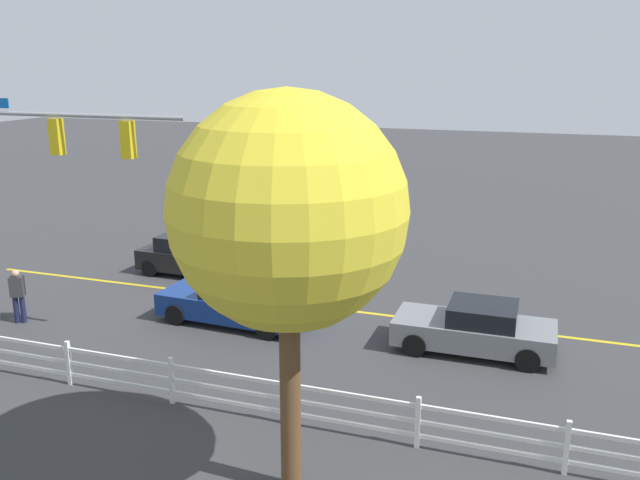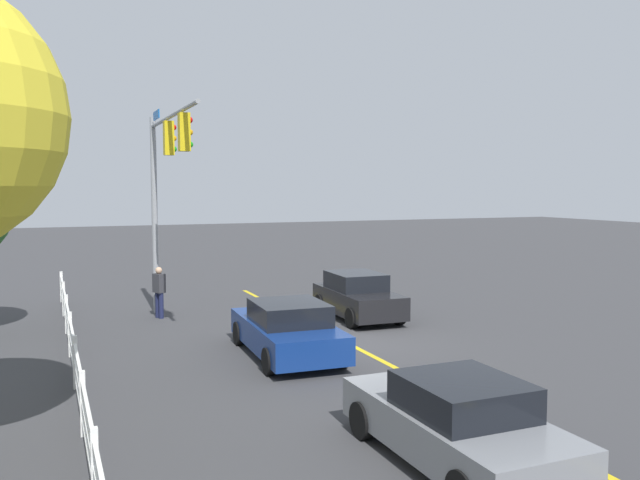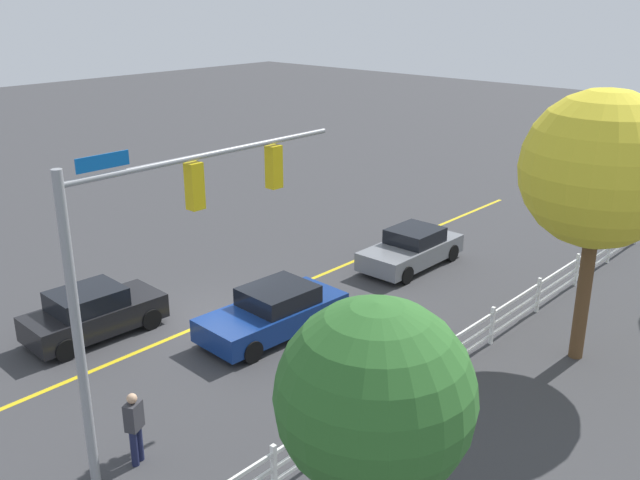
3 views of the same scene
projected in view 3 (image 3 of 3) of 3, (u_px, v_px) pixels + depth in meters
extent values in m
plane|color=#38383A|center=(212.00, 321.00, 21.68)|extent=(120.00, 120.00, 0.00)
cube|color=gold|center=(302.00, 283.00, 24.47)|extent=(28.00, 0.16, 0.01)
cylinder|color=gray|center=(78.00, 339.00, 13.42)|extent=(0.20, 0.20, 6.64)
cylinder|color=gray|center=(213.00, 154.00, 14.85)|extent=(7.00, 0.12, 0.12)
cube|color=#0C59B2|center=(103.00, 162.00, 12.93)|extent=(1.10, 0.03, 0.28)
cube|color=gold|center=(195.00, 186.00, 14.68)|extent=(0.32, 0.28, 1.00)
sphere|color=red|center=(189.00, 170.00, 14.67)|extent=(0.17, 0.17, 0.17)
sphere|color=orange|center=(190.00, 185.00, 14.78)|extent=(0.17, 0.17, 0.17)
sphere|color=#148C19|center=(191.00, 199.00, 14.89)|extent=(0.17, 0.17, 0.17)
cube|color=gold|center=(274.00, 167.00, 16.29)|extent=(0.32, 0.28, 1.00)
sphere|color=red|center=(269.00, 152.00, 16.28)|extent=(0.17, 0.17, 0.17)
sphere|color=orange|center=(269.00, 166.00, 16.39)|extent=(0.17, 0.17, 0.17)
sphere|color=#148C19|center=(270.00, 179.00, 16.49)|extent=(0.17, 0.17, 0.17)
cube|color=black|center=(95.00, 317.00, 20.61)|extent=(4.03, 1.88, 0.73)
cube|color=black|center=(86.00, 299.00, 20.26)|extent=(2.03, 1.63, 0.54)
cylinder|color=black|center=(122.00, 303.00, 22.13)|extent=(0.65, 0.25, 0.64)
cylinder|color=black|center=(151.00, 319.00, 21.07)|extent=(0.65, 0.25, 0.64)
cylinder|color=black|center=(39.00, 331.00, 20.32)|extent=(0.65, 0.25, 0.64)
cylinder|color=black|center=(66.00, 350.00, 19.26)|extent=(0.65, 0.25, 0.64)
cube|color=slate|center=(411.00, 252.00, 25.82)|extent=(4.34, 1.82, 0.66)
cube|color=black|center=(415.00, 235.00, 25.77)|extent=(1.81, 1.63, 0.52)
cylinder|color=black|center=(406.00, 275.00, 24.34)|extent=(0.64, 0.22, 0.64)
cylinder|color=black|center=(368.00, 263.00, 25.40)|extent=(0.64, 0.22, 0.64)
cylinder|color=black|center=(452.00, 253.00, 26.40)|extent=(0.64, 0.22, 0.64)
cylinder|color=black|center=(415.00, 243.00, 27.46)|extent=(0.64, 0.22, 0.64)
cube|color=navy|center=(273.00, 316.00, 20.71)|extent=(4.61, 2.12, 0.67)
cube|color=black|center=(278.00, 295.00, 20.66)|extent=(2.08, 1.81, 0.53)
cylinder|color=black|center=(252.00, 351.00, 19.17)|extent=(0.65, 0.25, 0.64)
cylinder|color=black|center=(213.00, 330.00, 20.36)|extent=(0.65, 0.25, 0.64)
cylinder|color=black|center=(331.00, 317.00, 21.22)|extent=(0.65, 0.25, 0.64)
cylinder|color=black|center=(291.00, 299.00, 22.40)|extent=(0.65, 0.25, 0.64)
cylinder|color=#191E3F|center=(139.00, 443.00, 15.13)|extent=(0.16, 0.16, 0.85)
cylinder|color=#191E3F|center=(134.00, 448.00, 14.95)|extent=(0.16, 0.16, 0.85)
cube|color=#333338|center=(134.00, 416.00, 14.79)|extent=(0.47, 0.40, 0.62)
sphere|color=tan|center=(132.00, 399.00, 14.65)|extent=(0.22, 0.22, 0.22)
cube|color=white|center=(637.00, 230.00, 28.15)|extent=(0.10, 0.10, 1.15)
cube|color=white|center=(609.00, 248.00, 26.13)|extent=(0.10, 0.10, 1.15)
cube|color=white|center=(577.00, 270.00, 24.12)|extent=(0.10, 0.10, 1.15)
cube|color=white|center=(538.00, 295.00, 22.10)|extent=(0.10, 0.10, 1.15)
cube|color=white|center=(492.00, 326.00, 20.09)|extent=(0.10, 0.10, 1.15)
cube|color=white|center=(435.00, 363.00, 18.07)|extent=(0.10, 0.10, 1.15)
cube|color=white|center=(365.00, 410.00, 16.06)|extent=(0.10, 0.10, 1.15)
cube|color=white|center=(274.00, 470.00, 14.04)|extent=(0.10, 0.10, 1.15)
cube|color=white|center=(466.00, 331.00, 18.96)|extent=(26.00, 0.06, 0.09)
cube|color=white|center=(465.00, 342.00, 19.07)|extent=(26.00, 0.06, 0.09)
cube|color=white|center=(464.00, 353.00, 19.18)|extent=(26.00, 0.06, 0.09)
cylinder|color=brown|center=(584.00, 294.00, 18.94)|extent=(0.38, 0.38, 3.80)
sphere|color=yellow|center=(601.00, 169.00, 17.80)|extent=(4.08, 4.08, 4.08)
sphere|color=#2D6628|center=(375.00, 397.00, 10.79)|extent=(3.15, 3.15, 3.15)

